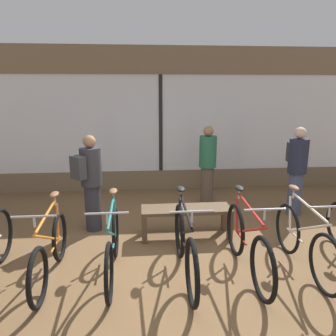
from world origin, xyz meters
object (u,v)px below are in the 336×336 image
bicycle_center_right (247,244)px  customer_by_window (91,181)px  bicycle_center_left (113,247)px  display_bench (186,213)px  bicycle_left (50,251)px  customer_mid_floor (297,168)px  customer_near_rack (208,164)px  bicycle_center (185,246)px  bicycle_right (304,241)px

bicycle_center_right → customer_by_window: bearing=144.6°
bicycle_center_left → display_bench: size_ratio=1.23×
bicycle_left → customer_mid_floor: 4.40m
bicycle_left → bicycle_center_right: 2.43m
bicycle_center_right → customer_near_rack: size_ratio=1.11×
bicycle_center → bicycle_center_right: bicycle_center is taller
bicycle_center → display_bench: bearing=81.0°
bicycle_right → display_bench: bicycle_right is taller
bicycle_left → bicycle_right: (3.18, -0.07, 0.03)m
customer_mid_floor → bicycle_center_left: bearing=-150.6°
bicycle_center_left → bicycle_center: (0.89, -0.11, 0.02)m
bicycle_center_right → customer_mid_floor: 2.51m
bicycle_center_left → customer_mid_floor: bearing=29.4°
bicycle_left → customer_mid_floor: size_ratio=1.02×
bicycle_center_left → customer_near_rack: bearing=55.5°
bicycle_right → bicycle_center_left: bearing=177.8°
bicycle_center_left → bicycle_center: 0.90m
bicycle_left → display_bench: 2.10m
bicycle_right → customer_mid_floor: bearing=67.6°
bicycle_center_left → bicycle_right: (2.43, -0.09, 0.01)m
bicycle_right → customer_by_window: (-2.87, 1.49, 0.46)m
bicycle_center → bicycle_center_left: bearing=173.1°
bicycle_center → bicycle_right: bearing=0.6°
bicycle_center_right → customer_mid_floor: (1.54, 1.92, 0.48)m
bicycle_center_right → bicycle_right: bearing=1.1°
bicycle_right → bicycle_center_right: bearing=-178.9°
bicycle_left → bicycle_right: size_ratio=0.97×
bicycle_center_right → customer_by_window: customer_by_window is taller
customer_by_window → customer_mid_floor: customer_mid_floor is taller
bicycle_center_left → display_bench: bearing=43.5°
bicycle_center → customer_mid_floor: customer_mid_floor is taller
display_bench → customer_near_rack: size_ratio=0.88×
customer_near_rack → display_bench: bearing=-113.4°
display_bench → customer_near_rack: 1.66m
bicycle_left → bicycle_center_left: bearing=1.8°
customer_near_rack → customer_by_window: customer_near_rack is taller
bicycle_right → customer_mid_floor: customer_mid_floor is taller
bicycle_center_right → customer_near_rack: 2.62m
bicycle_center → customer_mid_floor: 3.06m
display_bench → bicycle_center: bearing=-99.0°
bicycle_left → customer_by_window: bearing=77.6°
customer_near_rack → customer_by_window: (-2.14, -1.08, 0.02)m
bicycle_center_left → customer_mid_floor: size_ratio=1.05×
bicycle_center_right → customer_near_rack: (0.02, 2.59, 0.44)m
customer_near_rack → customer_by_window: size_ratio=1.01×
bicycle_center_right → display_bench: size_ratio=1.27×
bicycle_right → customer_near_rack: customer_near_rack is taller
customer_by_window → customer_mid_floor: 3.68m
bicycle_right → customer_near_rack: 2.71m
display_bench → customer_by_window: size_ratio=0.88×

